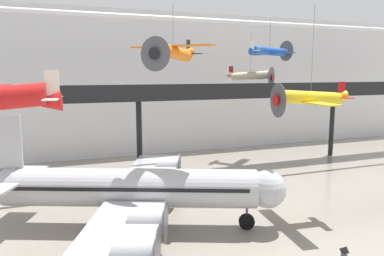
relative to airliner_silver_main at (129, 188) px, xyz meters
The scene contains 8 objects.
hangar_back_wall 29.84m from the airliner_silver_main, 80.73° to the left, with size 140.00×3.00×22.12m.
mezzanine_walkway 17.05m from the airliner_silver_main, 72.94° to the left, with size 110.00×3.20×11.41m.
ceiling_truss_beam 19.90m from the airliner_silver_main, 68.40° to the left, with size 120.00×0.60×0.60m.
airliner_silver_main is the anchor object (origin of this frame).
suspended_plane_orange_highwing 12.16m from the airliner_silver_main, 20.58° to the left, with size 6.55×6.64×5.59m.
suspended_plane_yellow_lowwing 17.29m from the airliner_silver_main, 10.96° to the right, with size 6.85×8.37×9.37m.
suspended_plane_cream_biplane 29.21m from the airliner_silver_main, 39.78° to the left, with size 7.21×6.95×7.81m.
suspended_plane_blue_trainer 22.15m from the airliner_silver_main, 21.58° to the left, with size 5.34×6.52×4.39m.
Camera 1 is at (-10.38, -16.55, 12.81)m, focal length 35.00 mm.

